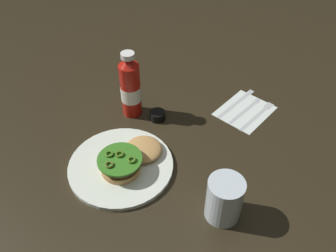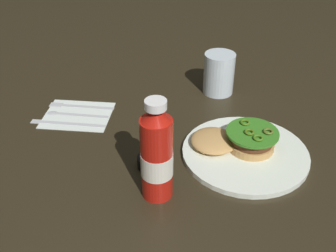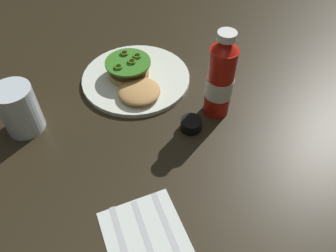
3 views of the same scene
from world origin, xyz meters
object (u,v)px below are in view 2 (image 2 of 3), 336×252
burger_sandwich (237,140)px  spoon_utensil (68,113)px  fork_utensil (76,105)px  dinner_plate (245,153)px  condiment_cup (148,162)px  ketchup_bottle (157,155)px  napkin (78,115)px  water_glass (219,73)px  butter_knife (63,122)px

burger_sandwich → spoon_utensil: bearing=-17.3°
fork_utensil → spoon_utensil: same height
dinner_plate → spoon_utensil: dinner_plate is taller
condiment_cup → dinner_plate: bearing=-166.9°
ketchup_bottle → napkin: size_ratio=1.26×
water_glass → spoon_utensil: water_glass is taller
dinner_plate → butter_knife: size_ratio=1.45×
water_glass → fork_utensil: water_glass is taller
burger_sandwich → ketchup_bottle: bearing=40.9°
ketchup_bottle → fork_utensil: 0.43m
napkin → dinner_plate: bearing=160.7°
napkin → spoon_utensil: 0.03m
condiment_cup → butter_knife: size_ratio=0.25×
water_glass → spoon_utensil: (0.41, 0.15, -0.06)m
burger_sandwich → fork_utensil: burger_sandwich is taller
napkin → ketchup_bottle: bearing=129.3°
water_glass → burger_sandwich: bearing=96.0°
napkin → water_glass: bearing=-158.6°
dinner_plate → ketchup_bottle: 0.26m
dinner_plate → burger_sandwich: size_ratio=1.45×
condiment_cup → fork_utensil: condiment_cup is taller
napkin → burger_sandwich: bearing=161.9°
fork_utensil → butter_knife: size_ratio=0.91×
ketchup_bottle → burger_sandwich: bearing=-139.1°
napkin → fork_utensil: 0.05m
burger_sandwich → ketchup_bottle: (0.18, 0.15, 0.07)m
dinner_plate → spoon_utensil: size_ratio=1.67×
fork_utensil → butter_knife: 0.09m
burger_sandwich → ketchup_bottle: size_ratio=0.90×
burger_sandwich → fork_utensil: 0.47m
condiment_cup → napkin: condiment_cup is taller
spoon_utensil → ketchup_bottle: bearing=132.3°
spoon_utensil → condiment_cup: bearing=139.1°
dinner_plate → butter_knife: dinner_plate is taller
dinner_plate → water_glass: (0.05, -0.30, 0.05)m
dinner_plate → spoon_utensil: (0.46, -0.16, -0.00)m
water_glass → dinner_plate: bearing=99.2°
burger_sandwich → spoon_utensil: burger_sandwich is taller
ketchup_bottle → dinner_plate: bearing=-145.0°
ketchup_bottle → condiment_cup: (0.03, -0.09, -0.09)m
dinner_plate → fork_utensil: bearing=-23.7°
dinner_plate → condiment_cup: 0.23m
ketchup_bottle → butter_knife: bearing=-43.0°
dinner_plate → ketchup_bottle: bearing=35.0°
ketchup_bottle → condiment_cup: 0.13m
burger_sandwich → spoon_utensil: 0.47m
napkin → butter_knife: 0.05m
butter_knife → ketchup_bottle: bearing=137.0°
spoon_utensil → butter_knife: (0.00, 0.04, 0.00)m
butter_knife → water_glass: bearing=-155.0°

